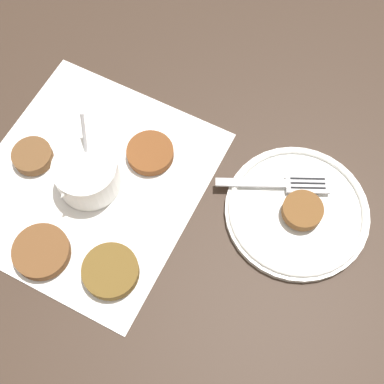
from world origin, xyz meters
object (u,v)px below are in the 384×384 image
(fork, at_px, (285,183))
(sauce_bowl, at_px, (87,176))
(serving_plate, at_px, (297,211))
(fritter_on_plate, at_px, (302,210))

(fork, bearing_deg, sauce_bowl, -58.74)
(sauce_bowl, relative_size, serving_plate, 0.50)
(serving_plate, distance_m, fritter_on_plate, 0.02)
(sauce_bowl, xyz_separation_m, fork, (-0.15, 0.24, -0.01))
(fritter_on_plate, xyz_separation_m, fork, (-0.03, -0.04, -0.01))
(fork, bearing_deg, fritter_on_plate, 57.30)
(sauce_bowl, height_order, fork, sauce_bowl)
(serving_plate, relative_size, fritter_on_plate, 3.60)
(sauce_bowl, relative_size, fork, 0.69)
(serving_plate, bearing_deg, fritter_on_plate, 69.14)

